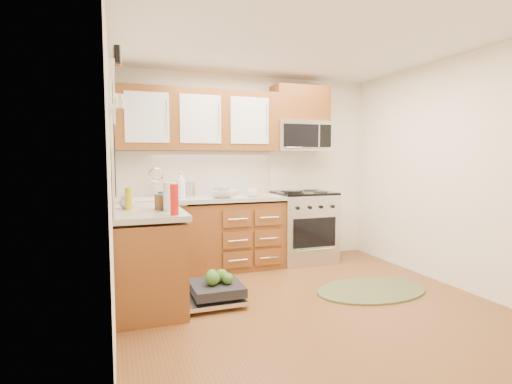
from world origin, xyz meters
name	(u,v)px	position (x,y,z in m)	size (l,w,h in m)	color
floor	(305,303)	(0.00, 0.00, 0.00)	(3.50, 3.50, 0.00)	brown
ceiling	(308,39)	(0.00, 0.00, 2.50)	(3.50, 3.50, 0.00)	white
wall_back	(249,169)	(0.00, 1.75, 1.25)	(3.50, 0.04, 2.50)	white
wall_front	(455,188)	(0.00, -1.75, 1.25)	(3.50, 0.04, 2.50)	white
wall_left	(111,178)	(-1.75, 0.00, 1.25)	(0.04, 3.50, 2.50)	white
wall_right	(450,172)	(1.75, 0.00, 1.25)	(0.04, 3.50, 2.50)	white
base_cabinet_back	(201,237)	(-0.73, 1.45, 0.42)	(2.05, 0.60, 0.85)	#592F14
base_cabinet_left	(147,260)	(-1.45, 0.52, 0.42)	(0.60, 1.25, 0.85)	#592F14
countertop_back	(201,199)	(-0.72, 1.44, 0.90)	(2.07, 0.64, 0.05)	#B7B4A8
countertop_left	(147,211)	(-1.44, 0.53, 0.90)	(0.64, 1.27, 0.05)	#B7B4A8
backsplash_back	(196,173)	(-0.73, 1.74, 1.21)	(2.05, 0.02, 0.57)	beige
backsplash_left	(113,179)	(-1.74, 0.52, 1.21)	(0.02, 1.25, 0.57)	beige
upper_cabinets	(198,120)	(-0.73, 1.57, 1.88)	(2.05, 0.35, 0.75)	#592F14
cabinet_over_mw	(300,104)	(0.68, 1.57, 2.13)	(0.76, 0.35, 0.47)	#592F14
range	(303,227)	(0.68, 1.43, 0.47)	(0.76, 0.64, 0.95)	silver
microwave	(300,136)	(0.68, 1.55, 1.70)	(0.76, 0.38, 0.40)	silver
sink	(158,209)	(-1.25, 1.42, 0.80)	(0.62, 0.50, 0.26)	white
dishwasher	(212,293)	(-0.86, 0.30, 0.10)	(0.70, 0.60, 0.20)	silver
window	(112,143)	(-1.74, 0.50, 1.55)	(0.03, 1.05, 1.05)	white
window_blind	(114,106)	(-1.71, 0.50, 1.88)	(0.02, 0.96, 0.40)	white
shelf_upper	(112,67)	(-1.72, -0.35, 2.05)	(0.04, 0.40, 0.03)	white
shelf_lower	(113,110)	(-1.72, -0.35, 1.75)	(0.04, 0.40, 0.03)	white
rug	(371,290)	(0.81, 0.06, 0.01)	(1.23, 0.80, 0.02)	#5D6339
skillet	(293,192)	(0.40, 1.18, 0.97)	(0.24, 0.24, 0.05)	black
stock_pot	(221,192)	(-0.49, 1.36, 0.98)	(0.19, 0.19, 0.12)	silver
cutting_board	(259,196)	(-0.02, 1.28, 0.93)	(0.25, 0.16, 0.02)	tan
canister	(191,189)	(-0.81, 1.65, 1.01)	(0.11, 0.11, 0.18)	silver
paper_towel_roll	(170,197)	(-1.25, 0.29, 1.06)	(0.12, 0.12, 0.26)	white
mustard_bottle	(129,199)	(-1.60, 0.51, 1.03)	(0.07, 0.07, 0.21)	gold
red_bottle	(174,200)	(-1.25, 0.00, 1.06)	(0.07, 0.07, 0.26)	red
wooden_box	(164,202)	(-1.29, 0.40, 1.00)	(0.14, 0.10, 0.14)	brown
blue_carton	(163,200)	(-1.28, 0.53, 1.01)	(0.10, 0.06, 0.16)	#225EA1
bowl_a	(227,192)	(-0.34, 1.60, 0.96)	(0.27, 0.27, 0.07)	#999999
bowl_b	(223,194)	(-0.50, 1.25, 0.97)	(0.28, 0.28, 0.09)	#999999
cup	(252,193)	(-0.12, 1.25, 0.98)	(0.13, 0.13, 0.10)	#999999
soap_bottle_a	(180,185)	(-1.00, 1.27, 1.09)	(0.13, 0.13, 0.33)	#999999
soap_bottle_b	(125,195)	(-1.62, 1.05, 1.02)	(0.08, 0.09, 0.19)	#999999
soap_bottle_c	(127,199)	(-1.62, 0.58, 1.01)	(0.14, 0.14, 0.18)	#999999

